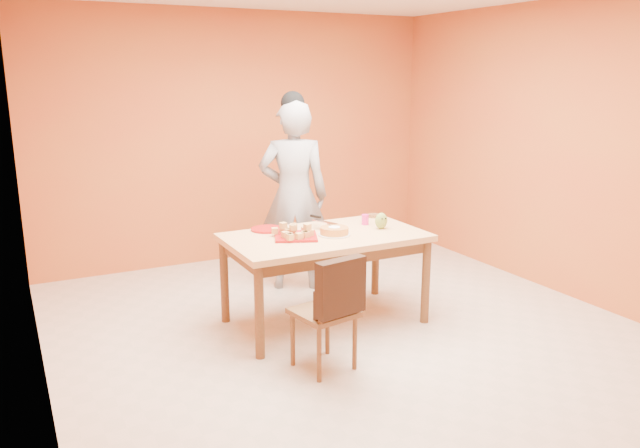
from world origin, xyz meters
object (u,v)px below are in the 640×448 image
person (294,196)px  egg_ornament (381,221)px  pastry_platter (296,236)px  checker_tin (373,216)px  sponge_cake (334,231)px  dining_table (325,246)px  red_dinner_plate (267,229)px  dining_chair (325,310)px  magenta_glass (365,220)px

person → egg_ornament: size_ratio=13.08×
pastry_platter → egg_ornament: (0.76, -0.07, 0.06)m
checker_tin → egg_ornament: bearing=-113.3°
person → checker_tin: size_ratio=18.26×
pastry_platter → checker_tin: size_ratio=3.36×
sponge_cake → person: bearing=84.5°
dining_table → person: person is taller
egg_ornament → checker_tin: 0.43m
red_dinner_plate → sponge_cake: 0.58m
pastry_platter → egg_ornament: 0.77m
red_dinner_plate → checker_tin: 1.05m
dining_table → dining_chair: dining_chair is taller
dining_table → checker_tin: (0.68, 0.35, 0.11)m
egg_ornament → magenta_glass: egg_ornament is taller
egg_ornament → dining_table: bearing=157.1°
dining_table → egg_ornament: size_ratio=11.62×
dining_table → dining_chair: size_ratio=1.89×
red_dinner_plate → checker_tin: checker_tin is taller
sponge_cake → egg_ornament: egg_ornament is taller
dining_chair → checker_tin: bearing=35.8°
red_dinner_plate → egg_ornament: size_ratio=1.97×
dining_table → sponge_cake: 0.15m
person → red_dinner_plate: person is taller
checker_tin → magenta_glass: bearing=-135.8°
pastry_platter → checker_tin: checker_tin is taller
person → magenta_glass: 0.85m
checker_tin → pastry_platter: bearing=-160.6°
person → magenta_glass: (0.32, -0.79, -0.10)m
dining_table → red_dinner_plate: red_dinner_plate is taller
sponge_cake → checker_tin: (0.62, 0.40, -0.02)m
magenta_glass → checker_tin: bearing=44.2°
pastry_platter → checker_tin: 0.99m
person → egg_ornament: bearing=133.7°
dining_table → red_dinner_plate: size_ratio=5.90×
dining_table → person: 0.97m
dining_table → red_dinner_plate: (-0.37, 0.35, 0.10)m
dining_chair → person: (0.54, 1.68, 0.46)m
egg_ornament → sponge_cake: bearing=163.6°
dining_chair → dining_table: bearing=52.5°
person → pastry_platter: bearing=89.5°
sponge_cake → magenta_glass: magenta_glass is taller
dining_table → sponge_cake: sponge_cake is taller
dining_table → sponge_cake: size_ratio=6.91×
dining_chair → sponge_cake: bearing=47.2°
red_dinner_plate → checker_tin: bearing=-0.0°
red_dinner_plate → sponge_cake: bearing=-43.9°
dining_chair → magenta_glass: bearing=36.2°
dining_table → checker_tin: 0.77m
dining_chair → pastry_platter: 0.85m
person → sponge_cake: 0.99m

